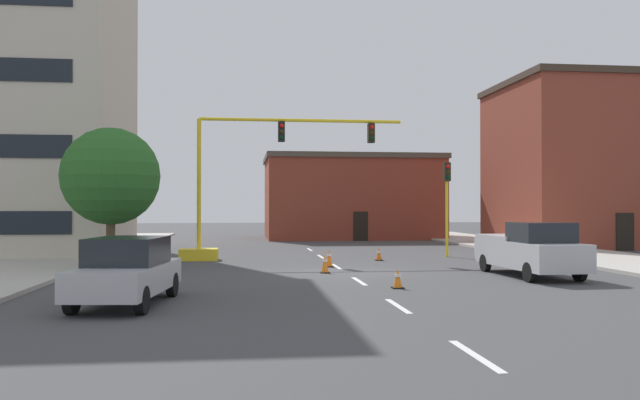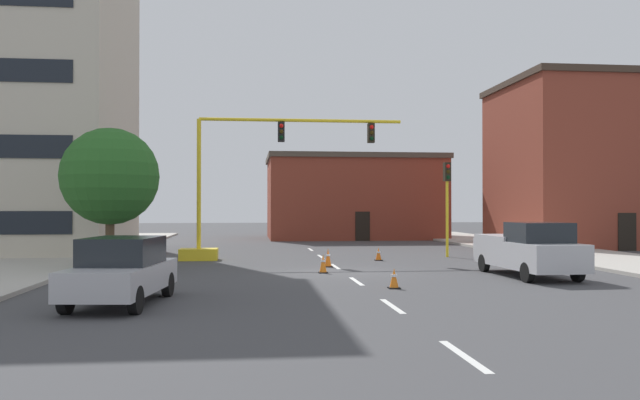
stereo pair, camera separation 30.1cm
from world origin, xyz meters
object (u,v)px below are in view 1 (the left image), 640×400
at_px(traffic_light_pole_right, 447,188).
at_px(tree_left_near, 111,176).
at_px(traffic_cone_roadside_c, 329,258).
at_px(traffic_cone_roadside_a, 398,279).
at_px(pickup_truck_silver, 530,250).
at_px(traffic_cone_roadside_b, 379,254).
at_px(sedan_silver_near_left, 127,270).
at_px(traffic_signal_gantry, 230,211).
at_px(traffic_cone_roadside_d, 325,264).

bearing_deg(traffic_light_pole_right, tree_left_near, -164.19).
bearing_deg(traffic_cone_roadside_c, traffic_cone_roadside_a, -80.96).
bearing_deg(pickup_truck_silver, traffic_cone_roadside_b, 118.17).
height_order(pickup_truck_silver, traffic_cone_roadside_c, pickup_truck_silver).
bearing_deg(tree_left_near, traffic_light_pole_right, 15.81).
height_order(sedan_silver_near_left, traffic_cone_roadside_a, sedan_silver_near_left).
distance_m(traffic_signal_gantry, traffic_cone_roadside_d, 7.85).
xyz_separation_m(traffic_cone_roadside_b, traffic_cone_roadside_c, (-2.77, -2.99, 0.09)).
height_order(sedan_silver_near_left, traffic_cone_roadside_d, sedan_silver_near_left).
height_order(traffic_signal_gantry, sedan_silver_near_left, traffic_signal_gantry).
height_order(sedan_silver_near_left, traffic_cone_roadside_c, sedan_silver_near_left).
bearing_deg(traffic_cone_roadside_d, pickup_truck_silver, -15.87).
bearing_deg(tree_left_near, traffic_cone_roadside_c, -1.99).
height_order(pickup_truck_silver, traffic_cone_roadside_d, pickup_truck_silver).
bearing_deg(traffic_light_pole_right, sedan_silver_near_left, -132.48).
xyz_separation_m(pickup_truck_silver, traffic_cone_roadside_d, (-7.28, 2.07, -0.61)).
bearing_deg(traffic_cone_roadside_a, sedan_silver_near_left, -162.73).
bearing_deg(traffic_light_pole_right, pickup_truck_silver, -89.36).
xyz_separation_m(traffic_light_pole_right, traffic_cone_roadside_a, (-5.52, -12.09, -3.22)).
distance_m(traffic_cone_roadside_a, traffic_cone_roadside_d, 5.16).
relative_size(traffic_signal_gantry, traffic_light_pole_right, 2.23).
relative_size(traffic_signal_gantry, tree_left_near, 1.85).
bearing_deg(traffic_cone_roadside_a, traffic_cone_roadside_b, 81.14).
bearing_deg(traffic_signal_gantry, tree_left_near, -141.07).
xyz_separation_m(sedan_silver_near_left, traffic_cone_roadside_a, (7.76, 2.41, -0.58)).
bearing_deg(traffic_cone_roadside_a, traffic_cone_roadside_c, 99.04).
relative_size(pickup_truck_silver, traffic_cone_roadside_c, 6.94).
relative_size(sedan_silver_near_left, traffic_cone_roadside_d, 6.39).
height_order(tree_left_near, sedan_silver_near_left, tree_left_near).
xyz_separation_m(traffic_signal_gantry, traffic_cone_roadside_d, (3.75, -6.61, -1.98)).
bearing_deg(traffic_cone_roadside_c, traffic_cone_roadside_b, 47.10).
height_order(traffic_light_pole_right, traffic_cone_roadside_d, traffic_light_pole_right).
bearing_deg(traffic_signal_gantry, traffic_cone_roadside_d, -60.47).
distance_m(traffic_light_pole_right, sedan_silver_near_left, 19.84).
distance_m(sedan_silver_near_left, traffic_cone_roadside_d, 9.53).
bearing_deg(traffic_light_pole_right, traffic_cone_roadside_c, -144.55).
bearing_deg(traffic_signal_gantry, traffic_cone_roadside_b, -9.61).
bearing_deg(traffic_signal_gantry, pickup_truck_silver, -38.22).
relative_size(traffic_signal_gantry, sedan_silver_near_left, 2.29).
bearing_deg(traffic_cone_roadside_a, pickup_truck_silver, 26.65).
height_order(tree_left_near, traffic_cone_roadside_c, tree_left_near).
xyz_separation_m(pickup_truck_silver, traffic_cone_roadside_a, (-5.62, -2.82, -0.67)).
distance_m(tree_left_near, traffic_cone_roadside_b, 12.58).
bearing_deg(traffic_light_pole_right, traffic_cone_roadside_b, -155.60).
bearing_deg(sedan_silver_near_left, traffic_light_pole_right, 47.52).
bearing_deg(traffic_signal_gantry, traffic_cone_roadside_c, -44.57).
bearing_deg(traffic_signal_gantry, traffic_cone_roadside_a, -64.84).
bearing_deg(traffic_cone_roadside_c, traffic_signal_gantry, 135.43).
relative_size(traffic_cone_roadside_a, traffic_cone_roadside_b, 1.02).
height_order(pickup_truck_silver, sedan_silver_near_left, pickup_truck_silver).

